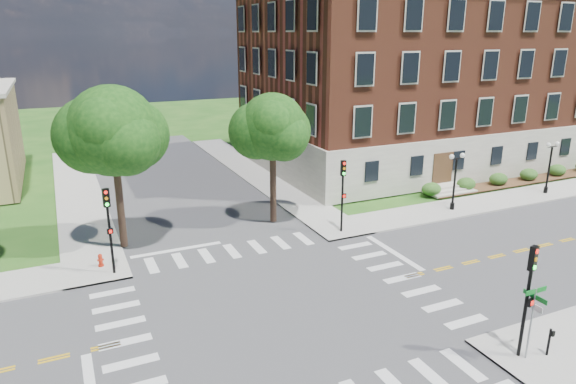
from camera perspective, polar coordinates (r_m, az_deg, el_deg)
name	(u,v)px	position (r m, az deg, el deg)	size (l,w,h in m)	color
ground	(280,307)	(25.36, -0.91, -12.62)	(160.00, 160.00, 0.00)	#1C4B15
road_ew	(280,307)	(25.35, -0.91, -12.61)	(90.00, 12.00, 0.01)	#3D3D3F
road_ns	(280,306)	(25.35, -0.91, -12.60)	(12.00, 90.00, 0.01)	#3D3D3F
sidewalk_ne	(372,186)	(44.76, 9.27, 0.72)	(34.00, 34.00, 0.12)	#9E9B93
crosswalk_east	(402,278)	(28.65, 12.58, -9.34)	(2.20, 10.20, 0.02)	silver
stop_bar_east	(394,253)	(31.70, 11.66, -6.60)	(0.40, 5.50, 0.00)	silver
main_building	(412,78)	(53.57, 13.60, 12.19)	(30.60, 22.40, 16.50)	#A69F92
shrub_row	(513,184)	(48.96, 23.71, 0.82)	(18.00, 2.00, 1.30)	#244A18
tree_c	(113,131)	(31.28, -18.90, 6.40)	(5.27, 5.27, 9.78)	black
tree_d	(273,127)	(34.06, -1.73, 7.18)	(4.48, 4.48, 8.83)	black
traffic_signal_se	(529,288)	(22.29, 25.20, -9.58)	(0.37, 0.43, 4.80)	black
traffic_signal_ne	(343,187)	(33.11, 6.10, 0.58)	(0.35, 0.39, 4.80)	black
traffic_signal_nw	(109,220)	(28.71, -19.31, -2.96)	(0.37, 0.43, 4.80)	black
twin_lamp_west	(455,178)	(39.28, 18.06, 1.48)	(1.36, 0.36, 4.23)	black
twin_lamp_east	(550,164)	(46.37, 27.07, 2.75)	(1.36, 0.36, 4.23)	black
street_sign_pole	(533,310)	(22.64, 25.59, -11.70)	(1.10, 1.10, 3.10)	gray
push_button_post	(550,341)	(23.91, 27.06, -14.49)	(0.14, 0.21, 1.20)	black
fire_hydrant	(101,260)	(30.76, -20.11, -7.16)	(0.35, 0.35, 0.75)	#B2220D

